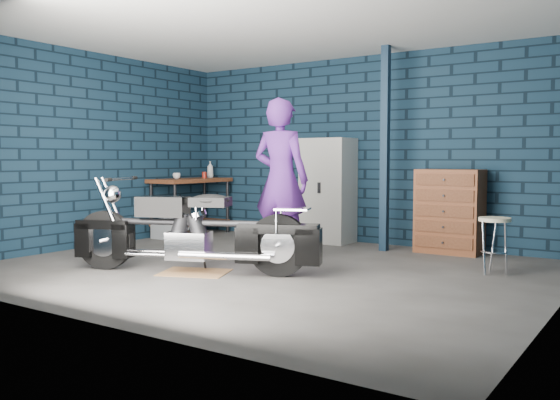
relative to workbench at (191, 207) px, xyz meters
The scene contains 14 objects.
ground 3.21m from the workbench, 32.61° to the right, with size 6.00×6.00×0.00m, color #524F4D.
room_walls 3.26m from the workbench, 23.42° to the right, with size 6.02×5.01×2.71m.
support_post 3.36m from the workbench, ahead, with size 0.10×0.10×2.70m, color #102233.
workbench is the anchor object (origin of this frame).
drip_mat 3.22m from the workbench, 46.96° to the right, with size 0.71×0.53×0.01m, color #8E613D.
motorcycle 3.18m from the workbench, 46.96° to the right, with size 2.33×0.63×1.03m, color black, non-canonical shape.
person 2.75m from the workbench, 23.96° to the right, with size 0.71×0.47×1.95m, color #4C1E73.
storage_bin 0.59m from the workbench, 87.71° to the right, with size 0.48×0.34×0.30m, color #989CA0.
locker 2.29m from the workbench, 13.12° to the left, with size 0.71×0.51×1.52m, color beige.
tool_chest 4.05m from the workbench, ahead, with size 0.82×0.45×1.09m, color brown.
shop_stool 4.90m from the workbench, ahead, with size 0.33×0.33×0.60m, color beige, non-canonical shape.
cup_a 0.57m from the workbench, 103.25° to the right, with size 0.12×0.12×0.09m, color beige.
mug_red 0.56m from the workbench, 69.26° to the left, with size 0.07×0.07×0.10m, color maroon.
bottle 0.79m from the workbench, 93.82° to the left, with size 0.11×0.11×0.27m, color #989CA0.
Camera 1 is at (3.77, -5.33, 1.23)m, focal length 38.00 mm.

